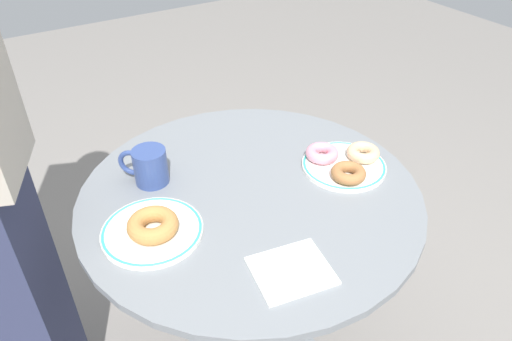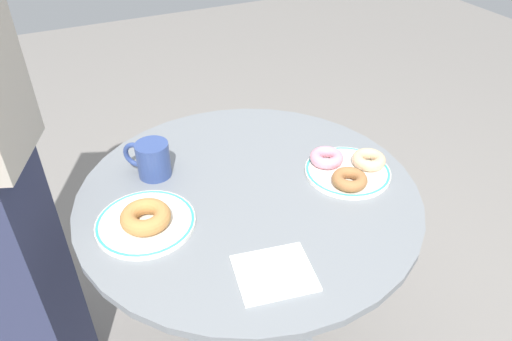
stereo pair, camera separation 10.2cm
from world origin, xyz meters
name	(u,v)px [view 1 (the left image)]	position (x,y,z in m)	size (l,w,h in m)	color
cafe_table	(251,263)	(0.00, 0.00, 0.48)	(0.79, 0.79, 0.71)	slate
plate_left	(152,231)	(-0.24, -0.01, 0.72)	(0.21, 0.21, 0.01)	white
plate_right	(344,165)	(0.24, -0.04, 0.72)	(0.20, 0.20, 0.01)	white
donut_old_fashioned	(153,225)	(-0.24, -0.02, 0.74)	(0.10, 0.10, 0.03)	#BC7F42
donut_glazed	(363,153)	(0.30, -0.04, 0.74)	(0.08, 0.08, 0.03)	#E0B789
donut_pink_frosted	(322,153)	(0.21, 0.01, 0.74)	(0.08, 0.08, 0.03)	pink
donut_cinnamon	(348,173)	(0.21, -0.09, 0.74)	(0.08, 0.08, 0.03)	#A36B3D
paper_napkin	(291,271)	(-0.06, -0.25, 0.72)	(0.14, 0.12, 0.01)	white
coffee_mug	(149,166)	(-0.18, 0.16, 0.76)	(0.10, 0.10, 0.09)	#334784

